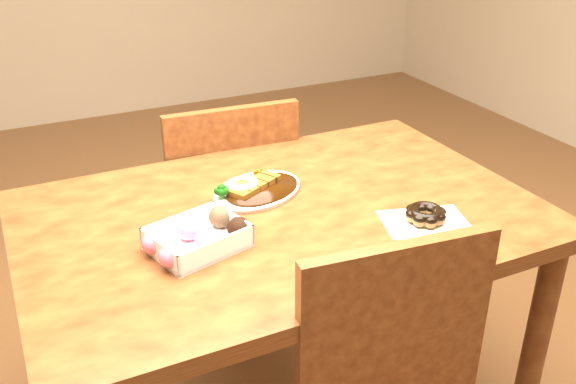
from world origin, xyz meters
name	(u,v)px	position (x,y,z in m)	size (l,w,h in m)	color
table	(282,246)	(0.00, 0.00, 0.65)	(1.20, 0.80, 0.75)	#4E200F
chair_far	(225,211)	(0.05, 0.53, 0.48)	(0.45, 0.45, 0.87)	#4E200F
katsu_curry_plate	(255,189)	(-0.02, 0.11, 0.76)	(0.29, 0.26, 0.05)	white
donut_box	(198,237)	(-0.23, -0.07, 0.78)	(0.23, 0.19, 0.05)	white
pon_de_ring	(426,215)	(0.27, -0.19, 0.77)	(0.22, 0.18, 0.04)	silver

